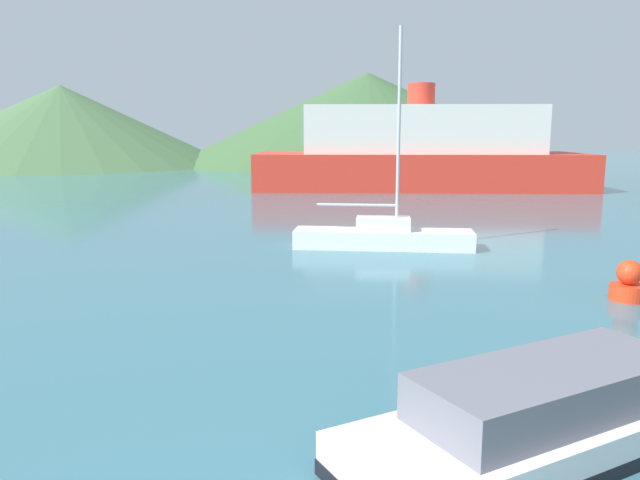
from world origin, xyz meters
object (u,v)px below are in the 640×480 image
sailboat_inner (383,235)px  ferry_distant (420,153)px  motorboat_near (618,401)px  buoy_marker (629,284)px

sailboat_inner → ferry_distant: bearing=84.2°
sailboat_inner → ferry_distant: (8.86, 22.60, 2.16)m
sailboat_inner → motorboat_near: bearing=-75.7°
motorboat_near → ferry_distant: bearing=56.8°
motorboat_near → buoy_marker: 7.59m
motorboat_near → ferry_distant: size_ratio=0.34×
sailboat_inner → ferry_distant: 24.37m
ferry_distant → buoy_marker: (-4.66, -30.44, -2.20)m
buoy_marker → motorboat_near: bearing=-126.6°
motorboat_near → sailboat_inner: sailboat_inner is taller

